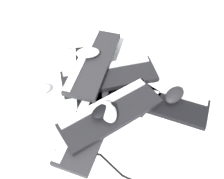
{
  "coord_description": "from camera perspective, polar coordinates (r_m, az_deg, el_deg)",
  "views": [
    {
      "loc": [
        -0.14,
        0.64,
        0.92
      ],
      "look_at": [
        -0.02,
        -0.05,
        0.04
      ],
      "focal_mm": 40.0,
      "sensor_mm": 36.0,
      "label": 1
    }
  ],
  "objects": [
    {
      "name": "mouse_2",
      "position": [
        1.01,
        -0.88,
        -5.0
      ],
      "size": [
        0.11,
        0.13,
        0.04
      ],
      "primitive_type": "ellipsoid",
      "rotation": [
        0.0,
        0.0,
        5.19
      ],
      "color": "#B7B7BC",
      "rests_on": "keyboard_5"
    },
    {
      "name": "keyboard_0",
      "position": [
        1.2,
        -6.44,
        2.21
      ],
      "size": [
        0.27,
        0.46,
        0.03
      ],
      "color": "black",
      "rests_on": "ground"
    },
    {
      "name": "ground_plane",
      "position": [
        1.13,
        -1.42,
        -3.1
      ],
      "size": [
        3.2,
        3.2,
        0.0
      ],
      "primitive_type": "plane",
      "color": "white"
    },
    {
      "name": "keyboard_5",
      "position": [
        1.05,
        -0.32,
        -5.36
      ],
      "size": [
        0.42,
        0.41,
        0.03
      ],
      "color": "black",
      "rests_on": "keyboard_1"
    },
    {
      "name": "keyboard_1",
      "position": [
        1.06,
        -5.02,
        -7.45
      ],
      "size": [
        0.22,
        0.46,
        0.03
      ],
      "color": "#232326",
      "rests_on": "ground"
    },
    {
      "name": "keyboard_2",
      "position": [
        1.14,
        10.47,
        -2.35
      ],
      "size": [
        0.46,
        0.23,
        0.03
      ],
      "color": "black",
      "rests_on": "ground"
    },
    {
      "name": "mouse_3",
      "position": [
        1.01,
        -1.89,
        -4.92
      ],
      "size": [
        0.12,
        0.12,
        0.04
      ],
      "primitive_type": "ellipsoid",
      "rotation": [
        0.0,
        0.0,
        3.93
      ],
      "color": "black",
      "rests_on": "keyboard_5"
    },
    {
      "name": "mouse_4",
      "position": [
        1.19,
        -5.56,
        8.38
      ],
      "size": [
        0.13,
        0.1,
        0.04
      ],
      "primitive_type": "ellipsoid",
      "rotation": [
        0.0,
        0.0,
        3.46
      ],
      "color": "silver",
      "rests_on": "keyboard_6"
    },
    {
      "name": "mouse_5",
      "position": [
        1.2,
        -16.31,
        0.13
      ],
      "size": [
        0.13,
        0.1,
        0.04
      ],
      "primitive_type": "ellipsoid",
      "rotation": [
        0.0,
        0.0,
        3.52
      ],
      "color": "#B7B7BC",
      "rests_on": "ground"
    },
    {
      "name": "keyboard_3",
      "position": [
        1.19,
        0.63,
        2.15
      ],
      "size": [
        0.45,
        0.35,
        0.03
      ],
      "color": "black",
      "rests_on": "ground"
    },
    {
      "name": "keyboard_6",
      "position": [
        1.2,
        -4.3,
        6.33
      ],
      "size": [
        0.19,
        0.45,
        0.03
      ],
      "color": "#232326",
      "rests_on": "keyboard_4"
    },
    {
      "name": "mouse_1",
      "position": [
        1.13,
        14.1,
        -1.15
      ],
      "size": [
        0.11,
        0.13,
        0.04
      ],
      "primitive_type": "ellipsoid",
      "rotation": [
        0.0,
        0.0,
        4.15
      ],
      "color": "black",
      "rests_on": "keyboard_2"
    },
    {
      "name": "mouse_0",
      "position": [
        1.19,
        -7.08,
        3.86
      ],
      "size": [
        0.12,
        0.12,
        0.04
      ],
      "primitive_type": "ellipsoid",
      "rotation": [
        0.0,
        0.0,
        5.48
      ],
      "color": "#4C4C51",
      "rests_on": "keyboard_0"
    },
    {
      "name": "keyboard_4",
      "position": [
        1.17,
        -0.69,
        3.14
      ],
      "size": [
        0.46,
        0.32,
        0.03
      ],
      "color": "black",
      "rests_on": "keyboard_3"
    }
  ]
}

